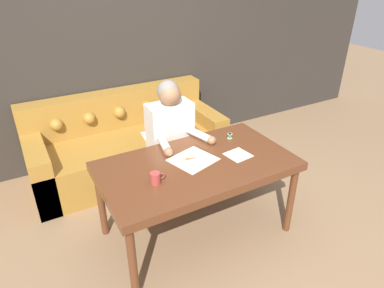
% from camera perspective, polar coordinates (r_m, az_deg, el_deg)
% --- Properties ---
extents(ground_plane, '(16.00, 16.00, 0.00)m').
position_cam_1_polar(ground_plane, '(3.08, 0.35, -16.22)').
color(ground_plane, '#846647').
extents(wall_back, '(8.00, 0.06, 2.60)m').
position_cam_1_polar(wall_back, '(4.03, -13.37, 15.26)').
color(wall_back, '#2D2823').
rests_on(wall_back, ground_plane).
extents(dining_table, '(1.57, 0.88, 0.72)m').
position_cam_1_polar(dining_table, '(2.79, 0.81, -4.28)').
color(dining_table, '#562D19').
rests_on(dining_table, ground_plane).
extents(couch, '(2.10, 0.91, 0.86)m').
position_cam_1_polar(couch, '(3.95, -10.76, -0.23)').
color(couch, olive).
rests_on(couch, ground_plane).
extents(person, '(0.50, 0.58, 1.23)m').
position_cam_1_polar(person, '(3.29, -3.54, 0.41)').
color(person, '#33281E').
rests_on(person, ground_plane).
extents(pattern_paper_main, '(0.41, 0.39, 0.00)m').
position_cam_1_polar(pattern_paper_main, '(2.79, 0.18, -2.61)').
color(pattern_paper_main, beige).
rests_on(pattern_paper_main, dining_table).
extents(pattern_paper_offcut, '(0.21, 0.21, 0.00)m').
position_cam_1_polar(pattern_paper_offcut, '(2.88, 7.69, -1.81)').
color(pattern_paper_offcut, beige).
rests_on(pattern_paper_offcut, dining_table).
extents(scissors, '(0.21, 0.10, 0.01)m').
position_cam_1_polar(scissors, '(2.80, -0.15, -2.44)').
color(scissors, silver).
rests_on(scissors, dining_table).
extents(mug, '(0.11, 0.08, 0.09)m').
position_cam_1_polar(mug, '(2.50, -6.09, -5.67)').
color(mug, '#9E3833').
rests_on(mug, dining_table).
extents(thread_spool, '(0.04, 0.04, 0.05)m').
position_cam_1_polar(thread_spool, '(3.14, 6.33, 1.34)').
color(thread_spool, '#338C4C').
rests_on(thread_spool, dining_table).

